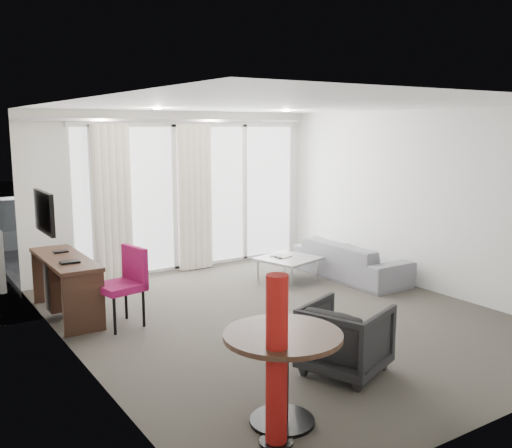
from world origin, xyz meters
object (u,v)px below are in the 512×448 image
desk_chair (120,288)px  rattan_chair_a (183,234)px  red_lamp (277,361)px  sofa (351,260)px  rattan_chair_b (219,217)px  tub_armchair (345,338)px  round_table (282,378)px  desk (66,287)px  coffee_table (288,269)px

desk_chair → rattan_chair_a: bearing=42.2°
red_lamp → sofa: 4.97m
red_lamp → rattan_chair_b: size_ratio=1.51×
tub_armchair → rattan_chair_a: rattan_chair_a is taller
round_table → red_lamp: 0.41m
desk → coffee_table: size_ratio=2.00×
desk_chair → sofa: size_ratio=0.48×
desk → sofa: desk is taller
rattan_chair_b → rattan_chair_a: bearing=-139.3°
desk → red_lamp: bearing=-82.3°
coffee_table → rattan_chair_a: rattan_chair_a is taller
tub_armchair → rattan_chair_a: (0.99, 5.60, 0.03)m
desk_chair → rattan_chair_b: size_ratio=1.09×
sofa → rattan_chair_a: size_ratio=2.68×
desk → rattan_chair_b: rattan_chair_b is taller
coffee_table → sofa: size_ratio=0.40×
red_lamp → tub_armchair: size_ratio=1.74×
round_table → sofa: (3.51, 3.04, -0.09)m
round_table → red_lamp: (-0.21, -0.22, 0.28)m
sofa → rattan_chair_a: rattan_chair_a is taller
rattan_chair_a → desk_chair: bearing=-131.0°
desk → red_lamp: 3.88m
rattan_chair_a → rattan_chair_b: size_ratio=0.86×
desk → round_table: size_ratio=1.70×
red_lamp → rattan_chair_b: (3.66, 7.37, -0.22)m
desk → round_table: 3.69m
tub_armchair → coffee_table: bearing=-47.8°
round_table → sofa: 4.65m
desk_chair → red_lamp: bearing=-99.5°
round_table → desk: bearing=101.4°
sofa → tub_armchair: bearing=136.7°
red_lamp → coffee_table: 4.65m
tub_armchair → sofa: (2.44, 2.59, -0.05)m
red_lamp → desk: bearing=97.7°
desk → coffee_table: bearing=-2.8°
red_lamp → desk_chair: bearing=91.6°
tub_armchair → coffee_table: tub_armchair is taller
desk_chair → rattan_chair_a: 3.96m
red_lamp → sofa: red_lamp is taller
round_table → rattan_chair_a: size_ratio=1.28×
desk_chair → rattan_chair_a: size_ratio=1.28×
red_lamp → tub_armchair: bearing=27.6°
round_table → sofa: round_table is taller
red_lamp → rattan_chair_a: red_lamp is taller
desk_chair → sofa: desk_chair is taller
rattan_chair_a → rattan_chair_b: rattan_chair_b is taller
desk_chair → red_lamp: red_lamp is taller
red_lamp → tub_armchair: red_lamp is taller
tub_armchair → coffee_table: size_ratio=0.94×
round_table → rattan_chair_b: bearing=64.3°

